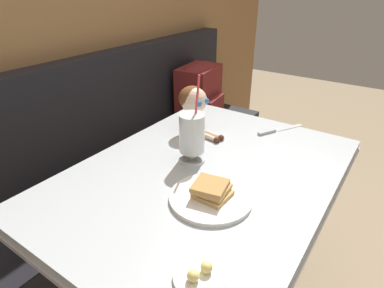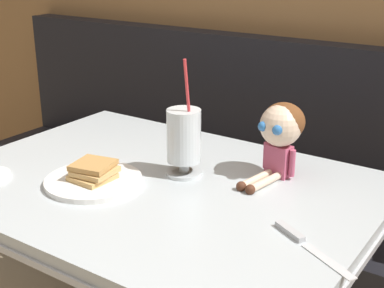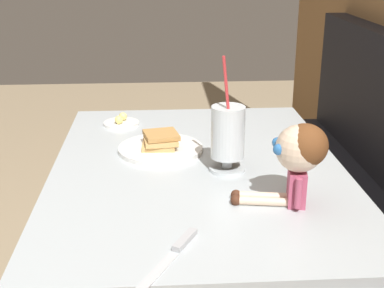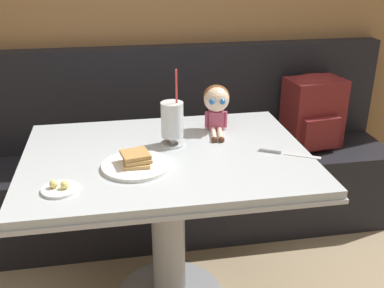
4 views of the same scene
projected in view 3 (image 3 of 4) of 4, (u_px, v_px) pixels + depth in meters
The scene contains 6 objects.
diner_table at pixel (198, 229), 1.55m from camera, with size 1.11×0.81×0.74m.
toast_plate at pixel (160, 146), 1.59m from camera, with size 0.25×0.25×0.06m.
milkshake_glass at pixel (228, 135), 1.42m from camera, with size 0.10×0.10×0.32m.
butter_saucer at pixel (121, 122), 1.82m from camera, with size 0.12×0.12×0.04m.
butter_knife at pixel (178, 248), 1.07m from camera, with size 0.22×0.13×0.01m.
seated_doll at pixel (299, 153), 1.22m from camera, with size 0.13×0.23×0.20m.
Camera 3 is at (1.37, 0.07, 1.31)m, focal length 50.34 mm.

